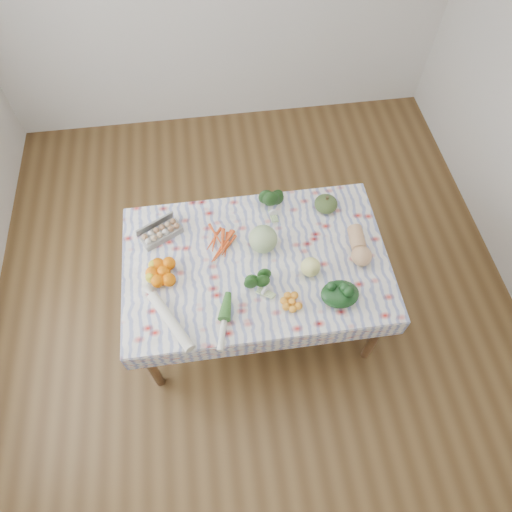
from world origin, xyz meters
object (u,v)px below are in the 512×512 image
Objects in this scene: butternut_squash at (359,245)px; grapefruit at (310,267)px; dining_table at (256,268)px; kabocha_squash at (326,204)px; cabbage at (263,239)px; egg_carton at (162,234)px.

butternut_squash reaches higher than grapefruit.
butternut_squash is at bearing -1.12° from dining_table.
kabocha_squash reaches higher than dining_table.
cabbage reaches higher than butternut_squash.
butternut_squash is 2.27× the size of grapefruit.
kabocha_squash reaches higher than egg_carton.
dining_table is 8.94× the size of cabbage.
egg_carton is 0.66m from cabbage.
egg_carton is 0.97× the size of butternut_squash.
grapefruit is at bearing -158.10° from butternut_squash.
cabbage is 1.48× the size of grapefruit.
dining_table is 5.82× the size of butternut_squash.
grapefruit is at bearing -21.45° from dining_table.
butternut_squash is (0.13, -0.36, 0.01)m from kabocha_squash.
egg_carton is at bearing 156.47° from grapefruit.
cabbage is at bearing -42.92° from egg_carton.
egg_carton is at bearing -175.66° from kabocha_squash.
butternut_squash is at bearing -69.99° from kabocha_squash.
kabocha_squash is at bearing 66.83° from grapefruit.
dining_table is at bearing -120.85° from cabbage.
butternut_squash is at bearing -10.57° from cabbage.
kabocha_squash is at bearing -23.85° from egg_carton.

